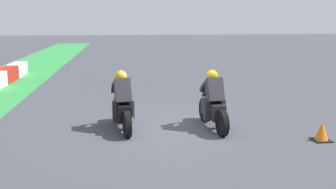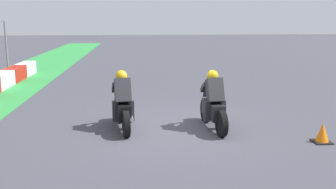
% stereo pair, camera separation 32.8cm
% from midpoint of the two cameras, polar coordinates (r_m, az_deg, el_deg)
% --- Properties ---
extents(ground_plane, '(120.00, 120.00, 0.00)m').
position_cam_midpoint_polar(ground_plane, '(9.80, -0.36, -5.17)').
color(ground_plane, '#41434C').
extents(rider_lane_a, '(2.04, 0.56, 1.51)m').
position_cam_midpoint_polar(rider_lane_a, '(9.74, 5.88, -1.54)').
color(rider_lane_a, black).
rests_on(rider_lane_a, ground_plane).
extents(rider_lane_b, '(2.04, 0.59, 1.51)m').
position_cam_midpoint_polar(rider_lane_b, '(9.67, -7.86, -1.68)').
color(rider_lane_b, black).
rests_on(rider_lane_b, ground_plane).
extents(traffic_cone, '(0.40, 0.40, 0.46)m').
position_cam_midpoint_polar(traffic_cone, '(9.42, 21.31, -5.31)').
color(traffic_cone, black).
rests_on(traffic_cone, ground_plane).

